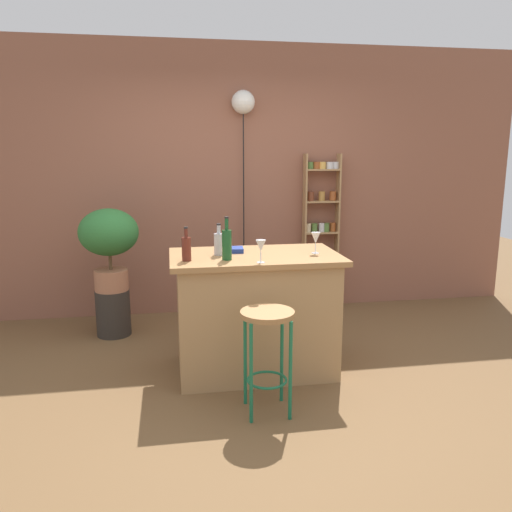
% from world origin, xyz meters
% --- Properties ---
extents(ground, '(12.00, 12.00, 0.00)m').
position_xyz_m(ground, '(0.00, 0.00, 0.00)').
color(ground, brown).
extents(back_wall, '(6.40, 0.10, 2.80)m').
position_xyz_m(back_wall, '(0.00, 1.95, 1.40)').
color(back_wall, '#8C5642').
rests_on(back_wall, ground).
extents(kitchen_counter, '(1.29, 0.77, 0.94)m').
position_xyz_m(kitchen_counter, '(0.00, 0.30, 0.47)').
color(kitchen_counter, '#A87F51').
rests_on(kitchen_counter, ground).
extents(bar_stool, '(0.35, 0.35, 0.70)m').
position_xyz_m(bar_stool, '(-0.03, -0.38, 0.53)').
color(bar_stool, '#196642').
rests_on(bar_stool, ground).
extents(spice_shelf, '(0.39, 0.13, 1.69)m').
position_xyz_m(spice_shelf, '(0.98, 1.82, 0.87)').
color(spice_shelf, '#A87F51').
rests_on(spice_shelf, ground).
extents(plant_stool, '(0.32, 0.32, 0.44)m').
position_xyz_m(plant_stool, '(-1.19, 1.30, 0.22)').
color(plant_stool, '#2D2823').
rests_on(plant_stool, ground).
extents(potted_plant, '(0.54, 0.49, 0.77)m').
position_xyz_m(potted_plant, '(-1.19, 1.30, 0.92)').
color(potted_plant, '#A86B4C').
rests_on(potted_plant, plant_stool).
extents(bottle_wine_red, '(0.08, 0.08, 0.24)m').
position_xyz_m(bottle_wine_red, '(-0.27, 0.32, 1.03)').
color(bottle_wine_red, '#B2B2B7').
rests_on(bottle_wine_red, kitchen_counter).
extents(bottle_spirits_clear, '(0.07, 0.07, 0.25)m').
position_xyz_m(bottle_spirits_clear, '(-0.52, 0.15, 1.03)').
color(bottle_spirits_clear, '#5B2319').
rests_on(bottle_spirits_clear, kitchen_counter).
extents(bottle_sauce_amber, '(0.07, 0.07, 0.32)m').
position_xyz_m(bottle_sauce_amber, '(-0.23, 0.14, 1.06)').
color(bottle_sauce_amber, '#194C23').
rests_on(bottle_sauce_amber, kitchen_counter).
extents(wine_glass_left, '(0.07, 0.07, 0.16)m').
position_xyz_m(wine_glass_left, '(-0.01, 0.00, 1.05)').
color(wine_glass_left, silver).
rests_on(wine_glass_left, kitchen_counter).
extents(wine_glass_center, '(0.07, 0.07, 0.16)m').
position_xyz_m(wine_glass_center, '(0.47, 0.26, 1.05)').
color(wine_glass_center, silver).
rests_on(wine_glass_center, kitchen_counter).
extents(cookbook, '(0.22, 0.17, 0.03)m').
position_xyz_m(cookbook, '(-0.18, 0.42, 0.96)').
color(cookbook, navy).
rests_on(cookbook, kitchen_counter).
extents(pendant_globe_light, '(0.24, 0.24, 2.32)m').
position_xyz_m(pendant_globe_light, '(0.14, 1.84, 2.17)').
color(pendant_globe_light, black).
rests_on(pendant_globe_light, ground).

